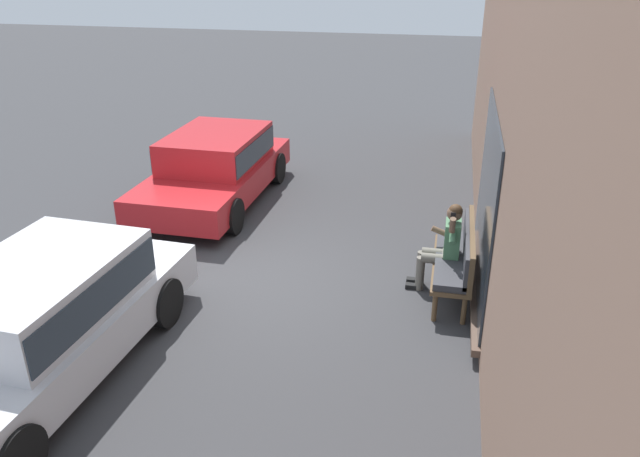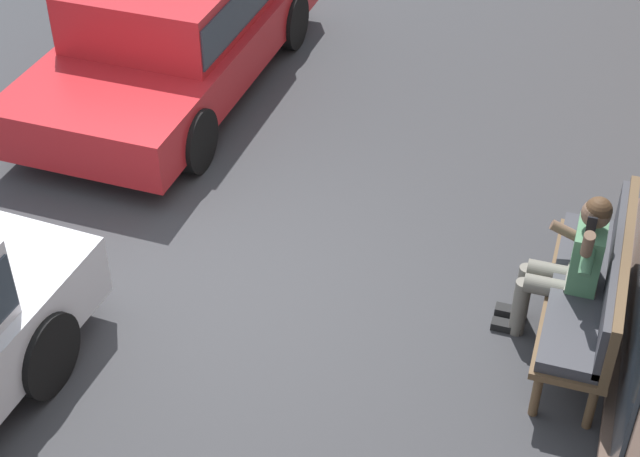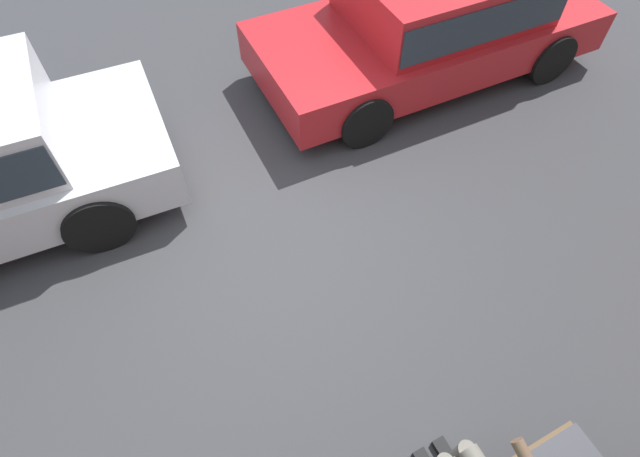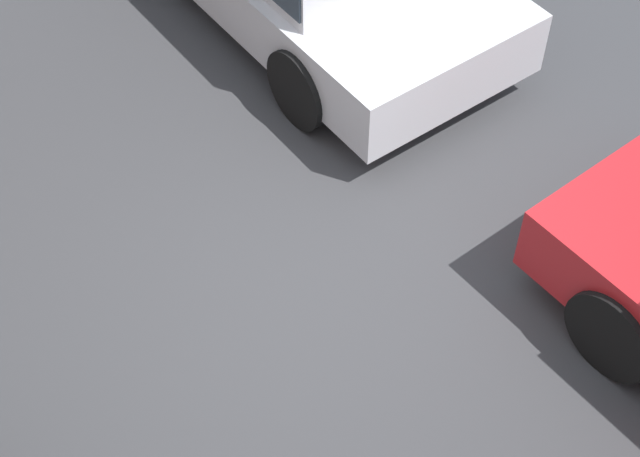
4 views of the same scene
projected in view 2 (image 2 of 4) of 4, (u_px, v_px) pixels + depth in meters
The scene contains 4 objects.
ground_plane at pixel (232, 293), 8.26m from camera, with size 60.00×60.00×0.00m, color #38383A.
bench at pixel (597, 287), 7.42m from camera, with size 1.87×0.55×1.03m.
person_on_phone at pixel (571, 264), 7.44m from camera, with size 0.73×0.74×1.37m.
parked_car_near at pixel (173, 23), 10.52m from camera, with size 4.37×2.03×1.37m.
Camera 2 is at (5.61, 2.60, 5.55)m, focal length 55.00 mm.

